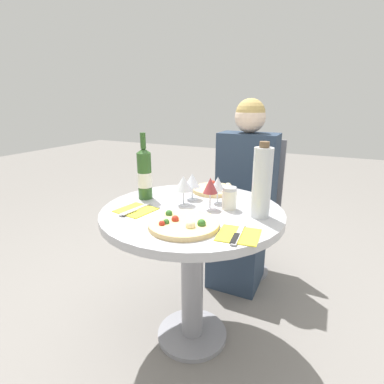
# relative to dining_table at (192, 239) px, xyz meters

# --- Properties ---
(ground_plane) EXTENTS (12.00, 12.00, 0.00)m
(ground_plane) POSITION_rel_dining_table_xyz_m (0.00, 0.00, -0.56)
(ground_plane) COLOR gray
(ground_plane) RESTS_ON ground
(dining_table) EXTENTS (0.83, 0.83, 0.71)m
(dining_table) POSITION_rel_dining_table_xyz_m (0.00, 0.00, 0.00)
(dining_table) COLOR gray
(dining_table) RESTS_ON ground_plane
(chair_behind_diner) EXTENTS (0.42, 0.42, 0.93)m
(chair_behind_diner) POSITION_rel_dining_table_xyz_m (0.05, 0.80, -0.10)
(chair_behind_diner) COLOR slate
(chair_behind_diner) RESTS_ON ground_plane
(seated_diner) EXTENTS (0.38, 0.42, 1.20)m
(seated_diner) POSITION_rel_dining_table_xyz_m (0.05, 0.66, -0.02)
(seated_diner) COLOR #28384C
(seated_diner) RESTS_ON ground_plane
(pizza_large) EXTENTS (0.28, 0.28, 0.05)m
(pizza_large) POSITION_rel_dining_table_xyz_m (0.06, -0.20, 0.16)
(pizza_large) COLOR #E5C17F
(pizza_large) RESTS_ON dining_table
(pizza_small_far) EXTENTS (0.23, 0.23, 0.05)m
(pizza_small_far) POSITION_rel_dining_table_xyz_m (-0.01, 0.30, 0.17)
(pizza_small_far) COLOR #E5C17F
(pizza_small_far) RESTS_ON dining_table
(wine_bottle) EXTENTS (0.07, 0.07, 0.33)m
(wine_bottle) POSITION_rel_dining_table_xyz_m (-0.28, 0.04, 0.28)
(wine_bottle) COLOR #2D5623
(wine_bottle) RESTS_ON dining_table
(tall_carafe) EXTENTS (0.08, 0.08, 0.32)m
(tall_carafe) POSITION_rel_dining_table_xyz_m (0.30, 0.04, 0.30)
(tall_carafe) COLOR silver
(tall_carafe) RESTS_ON dining_table
(sugar_shaker) EXTENTS (0.07, 0.07, 0.10)m
(sugar_shaker) POSITION_rel_dining_table_xyz_m (0.15, 0.07, 0.20)
(sugar_shaker) COLOR silver
(sugar_shaker) RESTS_ON dining_table
(wine_glass_back_left) EXTENTS (0.08, 0.08, 0.13)m
(wine_glass_back_left) POSITION_rel_dining_table_xyz_m (-0.06, 0.13, 0.25)
(wine_glass_back_left) COLOR silver
(wine_glass_back_left) RESTS_ON dining_table
(wine_glass_back_right) EXTENTS (0.07, 0.07, 0.13)m
(wine_glass_back_right) POSITION_rel_dining_table_xyz_m (0.07, 0.13, 0.25)
(wine_glass_back_right) COLOR silver
(wine_glass_back_right) RESTS_ON dining_table
(wine_glass_front_left) EXTENTS (0.08, 0.08, 0.14)m
(wine_glass_front_left) POSITION_rel_dining_table_xyz_m (-0.06, 0.04, 0.26)
(wine_glass_front_left) COLOR silver
(wine_glass_front_left) RESTS_ON dining_table
(wine_glass_front_right) EXTENTS (0.07, 0.07, 0.15)m
(wine_glass_front_right) POSITION_rel_dining_table_xyz_m (0.07, 0.04, 0.26)
(wine_glass_front_right) COLOR silver
(wine_glass_front_right) RESTS_ON dining_table
(place_setting_left) EXTENTS (0.17, 0.19, 0.01)m
(place_setting_left) POSITION_rel_dining_table_xyz_m (-0.22, -0.13, 0.16)
(place_setting_left) COLOR yellow
(place_setting_left) RESTS_ON dining_table
(place_setting_right) EXTENTS (0.16, 0.19, 0.01)m
(place_setting_right) POSITION_rel_dining_table_xyz_m (0.28, -0.18, 0.16)
(place_setting_right) COLOR yellow
(place_setting_right) RESTS_ON dining_table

